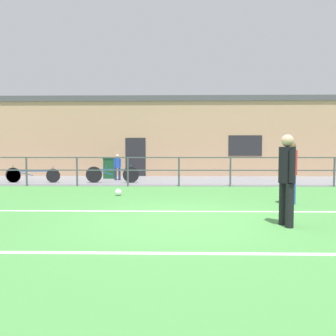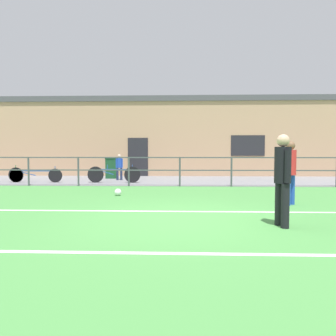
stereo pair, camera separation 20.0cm
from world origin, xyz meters
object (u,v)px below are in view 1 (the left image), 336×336
at_px(soccer_ball_match, 118,192).
at_px(bicycle_parked_2, 33,175).
at_px(player_striker, 291,169).
at_px(trash_bin_0, 109,168).
at_px(spectator_child, 117,165).
at_px(player_goalkeeper, 287,174).
at_px(bicycle_parked_0, 112,174).

distance_m(soccer_ball_match, bicycle_parked_2, 5.83).
distance_m(player_striker, soccer_ball_match, 5.05).
bearing_deg(bicycle_parked_2, trash_bin_0, 37.96).
bearing_deg(soccer_ball_match, spectator_child, 100.29).
relative_size(player_goalkeeper, spectator_child, 1.38).
xyz_separation_m(bicycle_parked_0, trash_bin_0, (-0.57, 2.22, 0.16)).
bearing_deg(player_goalkeeper, soccer_ball_match, 34.84).
bearing_deg(soccer_ball_match, trash_bin_0, 103.87).
height_order(player_goalkeeper, soccer_ball_match, player_goalkeeper).
bearing_deg(soccer_ball_match, player_striker, -18.48).
height_order(soccer_ball_match, trash_bin_0, trash_bin_0).
height_order(spectator_child, bicycle_parked_2, spectator_child).
bearing_deg(player_striker, soccer_ball_match, -64.91).
relative_size(bicycle_parked_0, bicycle_parked_2, 0.99).
height_order(player_goalkeeper, bicycle_parked_0, player_goalkeeper).
bearing_deg(bicycle_parked_0, trash_bin_0, 104.44).
height_order(spectator_child, trash_bin_0, spectator_child).
bearing_deg(bicycle_parked_0, player_goalkeeper, -59.02).
xyz_separation_m(soccer_ball_match, bicycle_parked_0, (-0.93, 3.87, 0.28)).
distance_m(player_striker, bicycle_parked_0, 7.87).
bearing_deg(spectator_child, bicycle_parked_2, 11.85).
xyz_separation_m(bicycle_parked_0, bicycle_parked_2, (-3.42, 0.00, -0.04)).
relative_size(spectator_child, trash_bin_0, 1.16).
bearing_deg(bicycle_parked_0, spectator_child, 89.88).
bearing_deg(spectator_child, player_goalkeeper, 109.22).
relative_size(player_striker, spectator_child, 1.34).
height_order(bicycle_parked_0, bicycle_parked_2, bicycle_parked_0).
bearing_deg(trash_bin_0, bicycle_parked_0, -75.56).
height_order(player_striker, bicycle_parked_2, player_striker).
height_order(soccer_ball_match, spectator_child, spectator_child).
xyz_separation_m(player_striker, bicycle_parked_2, (-9.08, 5.45, -0.58)).
height_order(player_striker, spectator_child, player_striker).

